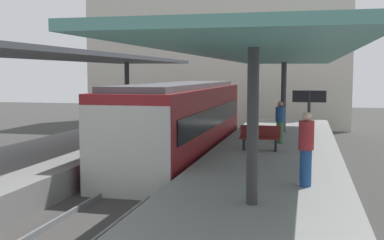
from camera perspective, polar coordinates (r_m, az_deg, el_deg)
The scene contains 14 objects.
ground_plane at distance 15.79m, azimuth -4.83°, elevation -7.93°, with size 80.00×80.00×0.00m, color #383835.
platform_left at distance 17.24m, azimuth -16.97°, elevation -5.31°, with size 4.40×28.00×1.00m, color gray.
platform_right at distance 14.94m, azimuth 9.22°, elevation -6.79°, with size 4.40×28.00×1.00m, color gray.
track_ballast at distance 15.77m, azimuth -4.83°, elevation -7.58°, with size 3.20×28.00×0.20m, color #423F3D.
rail_near_side at distance 15.97m, azimuth -7.31°, elevation -6.81°, with size 0.08×28.00×0.14m, color slate.
rail_far_side at distance 15.52m, azimuth -2.30°, elevation -7.13°, with size 0.08×28.00×0.14m, color slate.
commuter_train at distance 19.10m, azimuth -1.28°, elevation -0.31°, with size 2.78×12.32×3.10m.
canopy_left at distance 18.18m, azimuth -15.06°, elevation 7.25°, with size 4.18×21.00×3.40m.
canopy_right at distance 16.01m, azimuth 9.81°, elevation 7.45°, with size 4.18×21.00×3.35m.
platform_bench at distance 16.91m, azimuth 8.08°, elevation -2.02°, with size 1.40×0.41×0.86m.
platform_sign at distance 13.50m, azimuth 13.70°, elevation 0.93°, with size 0.90×0.08×2.21m.
passenger_near_bench at distance 11.66m, azimuth 13.39°, elevation -3.22°, with size 0.36×0.36×1.78m.
passenger_mid_platform at distance 18.70m, azimuth 10.42°, elevation -0.18°, with size 0.36×0.36×1.62m.
station_building_backdrop at distance 35.18m, azimuth 3.30°, elevation 8.50°, with size 18.00×6.00×11.00m, color beige.
Camera 1 is at (4.87, -14.56, 3.67)m, focal length 44.94 mm.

